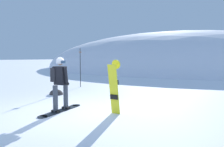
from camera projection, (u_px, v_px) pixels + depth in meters
name	position (u px, v px, depth m)	size (l,w,h in m)	color
ground_plane	(68.00, 111.00, 6.39)	(300.00, 300.00, 0.00)	white
ridge_peak_main	(175.00, 68.00, 34.69)	(43.91, 39.52, 11.52)	white
snowboarder_main	(60.00, 82.00, 6.39)	(0.64, 1.84, 1.71)	black
spare_snowboard	(114.00, 87.00, 5.99)	(0.28, 0.31, 1.64)	yellow
piste_marker_near	(80.00, 65.00, 11.63)	(0.20, 0.20, 2.28)	black
rock_dark	(56.00, 94.00, 9.32)	(0.67, 0.57, 0.47)	#383333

